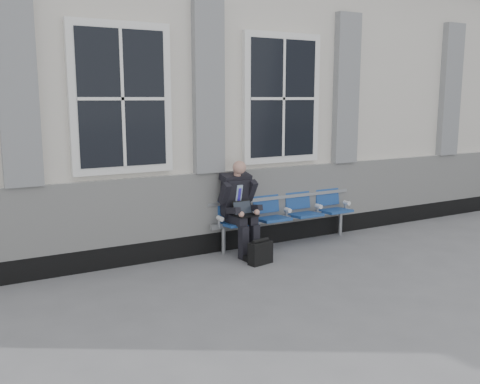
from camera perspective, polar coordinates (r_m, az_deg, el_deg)
ground at (r=7.26m, az=8.39°, el=-8.25°), size 70.00×70.00×0.00m
station_building at (r=9.85m, az=-4.00°, el=9.76°), size 14.40×4.40×4.49m
bench at (r=8.35m, az=4.84°, el=-1.84°), size 2.60×0.47×0.91m
businessman at (r=7.74m, az=-0.08°, el=-1.26°), size 0.55×0.74×1.38m
briefcase at (r=7.40m, az=2.20°, el=-6.45°), size 0.37×0.21×0.36m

